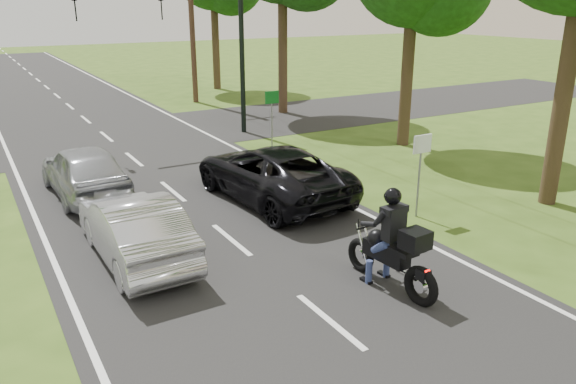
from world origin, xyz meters
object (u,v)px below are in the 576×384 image
object	(u,v)px
silver_sedan	(135,228)
motorcycle_rider	(393,250)
dark_suv	(271,173)
traffic_signal	(197,31)
sign_white	(421,156)
sign_green	(272,106)
silver_suv	(84,170)
utility_pole_far	(191,4)

from	to	relation	value
silver_sedan	motorcycle_rider	bearing A→B (deg)	135.24
dark_suv	traffic_signal	xyz separation A→B (m)	(1.16, 7.95, 3.39)
motorcycle_rider	silver_sedan	bearing A→B (deg)	131.49
motorcycle_rider	traffic_signal	xyz separation A→B (m)	(1.65, 13.60, 3.34)
sign_white	dark_suv	bearing A→B (deg)	129.42
silver_sedan	traffic_signal	distance (m)	11.83
sign_green	silver_sedan	bearing A→B (deg)	-135.60
dark_suv	sign_green	distance (m)	5.70
silver_suv	traffic_signal	world-z (taller)	traffic_signal
dark_suv	silver_suv	bearing A→B (deg)	-37.05
silver_suv	sign_green	size ratio (longest dim) A/B	2.04
silver_sedan	sign_green	xyz separation A→B (m)	(7.04, 6.89, 0.89)
motorcycle_rider	utility_pole_far	xyz separation A→B (m)	(4.52, 21.60, 4.29)
motorcycle_rider	silver_sedan	world-z (taller)	motorcycle_rider
motorcycle_rider	dark_suv	bearing A→B (deg)	80.53
dark_suv	silver_sedan	size ratio (longest dim) A/B	1.26
utility_pole_far	sign_green	bearing A→B (deg)	-96.73
utility_pole_far	silver_suv	bearing A→B (deg)	-122.60
silver_sedan	silver_suv	size ratio (longest dim) A/B	0.97
motorcycle_rider	dark_suv	world-z (taller)	motorcycle_rider
motorcycle_rider	traffic_signal	distance (m)	14.10
silver_sedan	traffic_signal	xyz separation A→B (m)	(5.48, 9.91, 3.43)
dark_suv	sign_green	bearing A→B (deg)	-123.16
motorcycle_rider	sign_green	distance (m)	11.09
utility_pole_far	sign_green	xyz separation A→B (m)	(-1.30, -11.02, -3.49)
motorcycle_rider	sign_white	distance (m)	4.05
silver_sedan	utility_pole_far	world-z (taller)	utility_pole_far
utility_pole_far	silver_sedan	bearing A→B (deg)	-114.96
sign_white	sign_green	world-z (taller)	same
sign_green	motorcycle_rider	bearing A→B (deg)	-106.90
traffic_signal	silver_sedan	bearing A→B (deg)	-118.92
motorcycle_rider	sign_white	bearing A→B (deg)	36.11
dark_suv	traffic_signal	size ratio (longest dim) A/B	0.83
silver_sedan	silver_suv	world-z (taller)	silver_suv
dark_suv	sign_white	bearing A→B (deg)	125.17
utility_pole_far	sign_green	size ratio (longest dim) A/B	4.71
silver_suv	sign_white	distance (m)	9.11
dark_suv	silver_sedan	distance (m)	4.74
motorcycle_rider	utility_pole_far	bearing A→B (deg)	73.70
silver_suv	motorcycle_rider	bearing A→B (deg)	112.32
traffic_signal	sign_white	xyz separation A→B (m)	(1.36, -11.02, -2.54)
silver_sedan	traffic_signal	size ratio (longest dim) A/B	0.66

